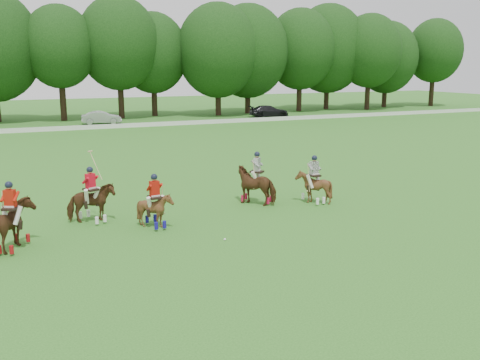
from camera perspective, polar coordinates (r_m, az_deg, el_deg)
name	(u,v)px	position (r m, az deg, el deg)	size (l,w,h in m)	color
ground	(219,249)	(18.66, -2.28, -7.41)	(180.00, 180.00, 0.00)	#29601B
tree_line	(62,47)	(64.78, -18.45, 13.31)	(117.98, 14.32, 14.75)	black
boundary_rail	(76,128)	(55.07, -17.11, 5.35)	(120.00, 0.10, 0.44)	white
car_mid	(102,118)	(59.91, -14.54, 6.46)	(1.46, 4.19, 1.38)	#ACABB1
car_right	(269,111)	(66.28, 3.10, 7.35)	(1.96, 4.83, 1.40)	black
polo_red_a	(12,225)	(19.94, -23.10, -4.45)	(1.74, 2.23, 2.41)	#4D2814
polo_red_b	(92,203)	(22.39, -15.54, -2.33)	(1.98, 1.87, 2.82)	#4D2814
polo_red_c	(155,209)	(21.16, -9.04, -3.04)	(1.25, 1.37, 2.14)	#4D2814
polo_stripe_a	(257,185)	(24.51, 1.81, -0.49)	(2.06, 2.10, 2.40)	#4D2814
polo_stripe_b	(314,186)	(24.82, 7.85, -0.66)	(1.35, 1.48, 2.22)	#4D2814
polo_ball	(225,239)	(19.54, -1.63, -6.35)	(0.09, 0.09, 0.09)	white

